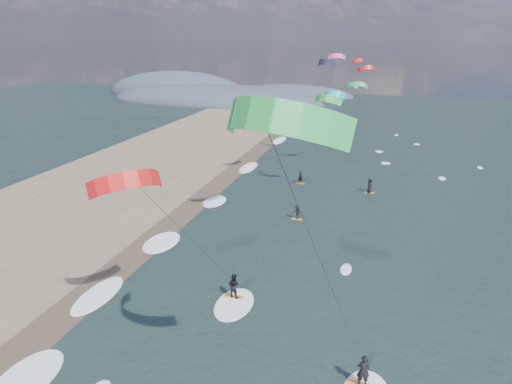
# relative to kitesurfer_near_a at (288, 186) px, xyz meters

# --- Properties ---
(sand_strip) EXTENTS (26.00, 240.00, 0.00)m
(sand_strip) POSITION_rel_kitesurfer_near_a_xyz_m (-28.48, 12.33, -12.80)
(sand_strip) COLOR brown
(sand_strip) RESTS_ON ground
(wet_sand_strip) EXTENTS (3.00, 240.00, 0.00)m
(wet_sand_strip) POSITION_rel_kitesurfer_near_a_xyz_m (-16.48, 12.33, -12.79)
(wet_sand_strip) COLOR #382D23
(wet_sand_strip) RESTS_ON ground
(coastal_hills) EXTENTS (80.00, 41.00, 15.00)m
(coastal_hills) POSITION_rel_kitesurfer_near_a_xyz_m (-49.32, 110.19, -12.80)
(coastal_hills) COLOR #3D4756
(coastal_hills) RESTS_ON ground
(kitesurfer_near_a) EXTENTS (8.18, 9.10, 16.38)m
(kitesurfer_near_a) POSITION_rel_kitesurfer_near_a_xyz_m (0.00, 0.00, 0.00)
(kitesurfer_near_a) COLOR orange
(kitesurfer_near_a) RESTS_ON ground
(kitesurfer_near_b) EXTENTS (7.09, 9.41, 11.78)m
(kitesurfer_near_b) POSITION_rel_kitesurfer_near_a_xyz_m (-8.54, 6.61, -5.26)
(kitesurfer_near_b) COLOR orange
(kitesurfer_near_b) RESTS_ON ground
(far_kitesurfers) EXTENTS (9.74, 12.05, 1.84)m
(far_kitesurfers) POSITION_rel_kitesurfer_near_a_xyz_m (-2.10, 32.53, -11.94)
(far_kitesurfers) COLOR orange
(far_kitesurfers) RESTS_ON ground
(bg_kite_field) EXTENTS (13.28, 68.66, 8.29)m
(bg_kite_field) POSITION_rel_kitesurfer_near_a_xyz_m (-4.76, 56.98, -1.48)
(bg_kite_field) COLOR green
(bg_kite_field) RESTS_ON ground
(shoreline_surf) EXTENTS (2.40, 79.40, 0.11)m
(shoreline_surf) POSITION_rel_kitesurfer_near_a_xyz_m (-15.28, 17.08, -12.80)
(shoreline_surf) COLOR white
(shoreline_surf) RESTS_ON ground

